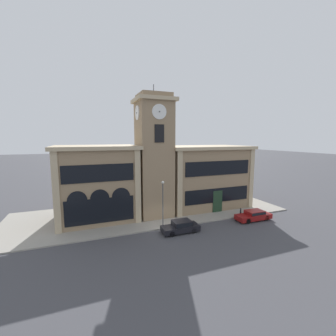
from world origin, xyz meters
name	(u,v)px	position (x,y,z in m)	size (l,w,h in m)	color
ground_plane	(168,229)	(0.00, 0.00, 0.00)	(300.00, 300.00, 0.00)	#424247
sidewalk_kerb	(152,212)	(0.00, 6.34, 0.07)	(37.88, 12.68, 0.15)	gray
clock_tower	(154,156)	(0.00, 5.00, 8.18)	(5.03, 5.03, 17.48)	#937A5B
town_hall_left_wing	(97,182)	(-7.33, 6.73, 4.87)	(10.42, 8.53, 9.68)	#937A5B
town_hall_right_wing	(204,176)	(8.70, 6.73, 4.75)	(13.18, 8.53, 9.43)	#937A5B
parked_car_near	(181,226)	(1.07, -1.42, 0.70)	(4.30, 1.77, 1.35)	black
parked_car_mid	(254,215)	(11.47, -1.42, 0.68)	(4.77, 1.76, 1.28)	maroon
street_lamp	(163,196)	(-0.31, 0.75, 3.78)	(0.36, 0.36, 5.49)	#4C4C51
bollard	(241,212)	(10.71, 0.23, 0.67)	(0.18, 0.18, 1.06)	black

